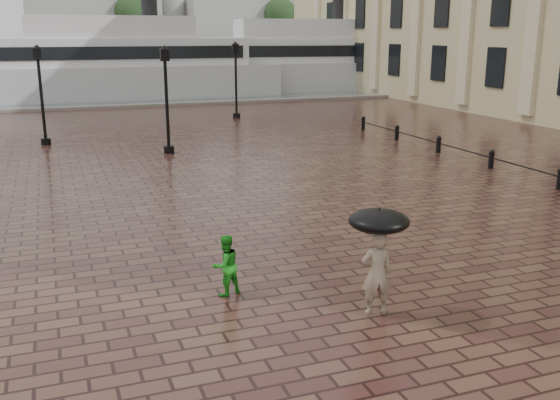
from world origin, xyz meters
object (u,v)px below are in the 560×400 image
Objects in this scene: ferry_near at (112,65)px; ferry_far at (306,61)px; street_lamps at (51,95)px; child_pedestrian at (225,265)px; adult_pedestrian at (377,273)px.

ferry_far is at bearing 4.07° from ferry_near.
street_lamps is 17.36× the size of child_pedestrian.
adult_pedestrian is (5.23, -20.90, -1.53)m from street_lamps.
ferry_near is at bearing -76.99° from adult_pedestrian.
ferry_far is at bearing -98.43° from adult_pedestrian.
adult_pedestrian is at bearing -105.33° from ferry_far.
ferry_far is (22.15, 23.15, 0.22)m from street_lamps.
street_lamps reaches higher than adult_pedestrian.
adult_pedestrian reaches higher than child_pedestrian.
street_lamps is 21.60m from adult_pedestrian.
ferry_near is (4.91, 21.73, 0.27)m from street_lamps.
ferry_far reaches higher than child_pedestrian.
ferry_near reaches higher than street_lamps.
ferry_near is at bearing -111.98° from child_pedestrian.
adult_pedestrian is 2.98m from child_pedestrian.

